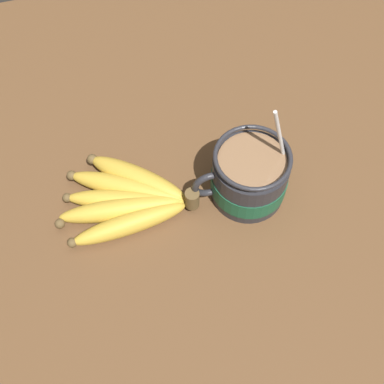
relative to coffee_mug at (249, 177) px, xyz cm
name	(u,v)px	position (x,y,z in cm)	size (l,w,h in cm)	color
table	(207,199)	(5.45, -0.96, -5.38)	(96.17, 96.17, 2.74)	brown
coffee_mug	(249,177)	(0.00, 0.00, 0.00)	(14.69, 10.49, 17.33)	#28282D
banana_bunch	(129,199)	(16.39, -2.23, -2.44)	(19.67, 14.99, 4.01)	brown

